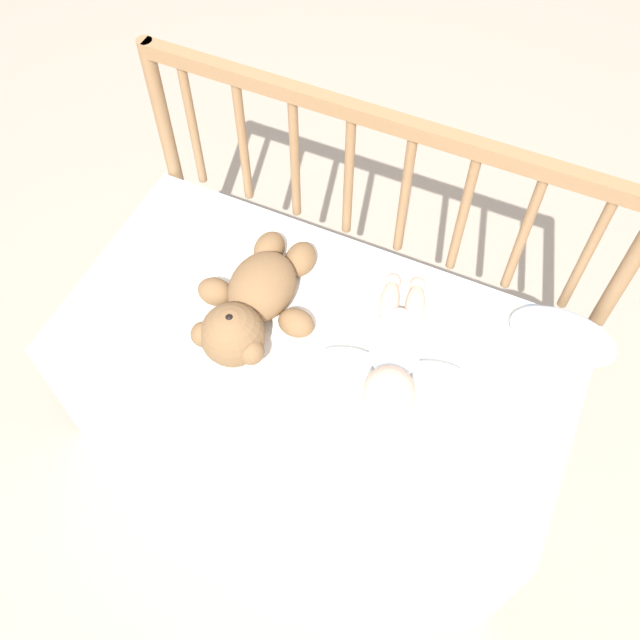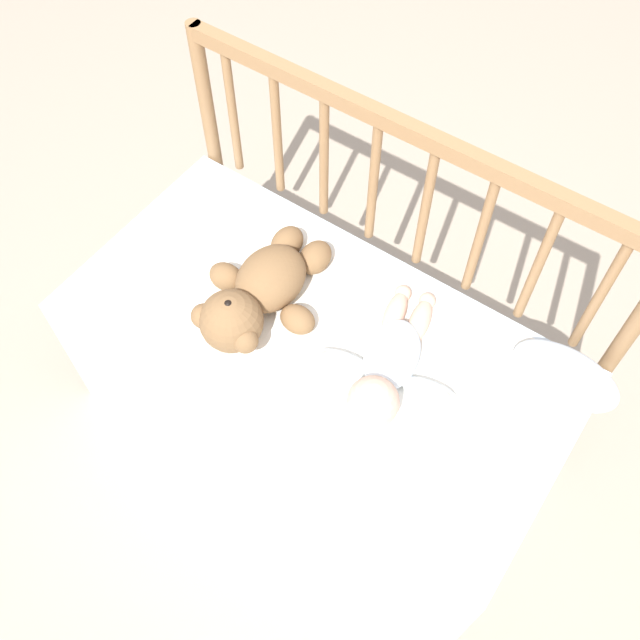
% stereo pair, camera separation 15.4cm
% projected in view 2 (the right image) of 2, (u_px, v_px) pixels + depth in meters
% --- Properties ---
extents(ground_plane, '(12.00, 12.00, 0.00)m').
position_uv_depth(ground_plane, '(317.00, 422.00, 1.95)').
color(ground_plane, tan).
extents(crib_mattress, '(1.15, 0.59, 0.44)m').
position_uv_depth(crib_mattress, '(317.00, 385.00, 1.77)').
color(crib_mattress, silver).
rests_on(crib_mattress, ground_plane).
extents(crib_rail, '(1.15, 0.04, 0.83)m').
position_uv_depth(crib_rail, '(397.00, 209.00, 1.61)').
color(crib_rail, '#997047').
rests_on(crib_rail, ground_plane).
extents(blanket, '(0.81, 0.48, 0.01)m').
position_uv_depth(blanket, '(327.00, 328.00, 1.59)').
color(blanket, white).
rests_on(blanket, crib_mattress).
extents(teddy_bear, '(0.29, 0.38, 0.14)m').
position_uv_depth(teddy_bear, '(258.00, 294.00, 1.58)').
color(teddy_bear, olive).
rests_on(teddy_bear, crib_mattress).
extents(baby, '(0.31, 0.37, 0.11)m').
position_uv_depth(baby, '(388.00, 365.00, 1.50)').
color(baby, white).
rests_on(baby, crib_mattress).
extents(small_pillow, '(0.24, 0.13, 0.06)m').
position_uv_depth(small_pillow, '(565.00, 375.00, 1.50)').
color(small_pillow, silver).
rests_on(small_pillow, crib_mattress).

